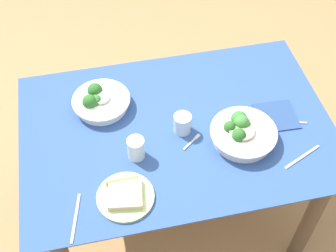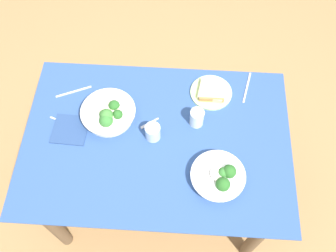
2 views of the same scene
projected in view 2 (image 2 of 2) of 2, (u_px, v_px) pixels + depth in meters
The scene contains 12 objects.
ground_plane at pixel (160, 192), 2.49m from camera, with size 6.00×6.00×0.00m, color #9E7547.
dining_table at pixel (157, 151), 1.94m from camera, with size 1.31×0.89×0.76m.
broccoli_bowl_far at pixel (109, 114), 1.85m from camera, with size 0.27×0.27×0.10m.
broccoli_bowl_near at pixel (219, 177), 1.70m from camera, with size 0.25×0.25×0.09m.
bread_side_plate at pixel (211, 92), 1.95m from camera, with size 0.22×0.22×0.04m.
water_glass_center at pixel (197, 118), 1.83m from camera, with size 0.07×0.07×0.10m, color silver.
water_glass_side at pixel (153, 132), 1.80m from camera, with size 0.07×0.07×0.09m, color silver.
fork_by_far_bowl at pixel (149, 124), 1.87m from camera, with size 0.09×0.07×0.00m.
fork_by_near_bowl at pixel (60, 121), 1.87m from camera, with size 0.10×0.04×0.00m.
table_knife_left at pixel (74, 92), 1.96m from camera, with size 0.19×0.01×0.00m, color #B7B7BC.
table_knife_right at pixel (247, 87), 1.97m from camera, with size 0.20×0.01×0.00m, color #B7B7BC.
napkin_folded_upper at pixel (70, 129), 1.85m from camera, with size 0.17×0.17×0.01m, color navy.
Camera 2 is at (0.11, -0.83, 2.39)m, focal length 40.06 mm.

